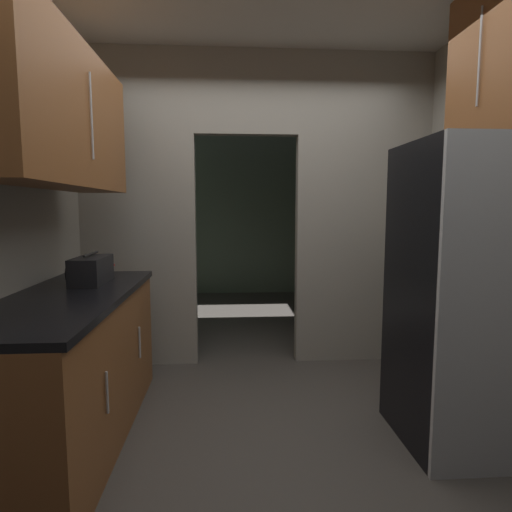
# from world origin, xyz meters

# --- Properties ---
(ground) EXTENTS (20.00, 20.00, 0.00)m
(ground) POSITION_xyz_m (0.00, 0.00, 0.00)
(ground) COLOR #47423D
(kitchen_partition) EXTENTS (3.09, 0.12, 2.76)m
(kitchen_partition) POSITION_xyz_m (0.03, 1.44, 1.48)
(kitchen_partition) COLOR #9E998C
(kitchen_partition) RESTS_ON ground
(adjoining_room_shell) EXTENTS (3.09, 3.26, 2.76)m
(adjoining_room_shell) POSITION_xyz_m (0.00, 3.57, 1.38)
(adjoining_room_shell) COLOR slate
(adjoining_room_shell) RESTS_ON ground
(refrigerator) EXTENTS (0.71, 0.77, 1.78)m
(refrigerator) POSITION_xyz_m (1.12, 0.00, 0.89)
(refrigerator) COLOR black
(refrigerator) RESTS_ON ground
(lower_cabinet_run) EXTENTS (0.66, 1.83, 0.90)m
(lower_cabinet_run) POSITION_xyz_m (-1.21, 0.15, 0.45)
(lower_cabinet_run) COLOR brown
(lower_cabinet_run) RESTS_ON ground
(upper_cabinet_counterside) EXTENTS (0.36, 1.65, 0.80)m
(upper_cabinet_counterside) POSITION_xyz_m (-1.21, 0.15, 1.92)
(upper_cabinet_counterside) COLOR brown
(upper_cabinet_fridgeside) EXTENTS (0.36, 0.78, 0.92)m
(upper_cabinet_fridgeside) POSITION_xyz_m (1.36, 0.10, 2.27)
(upper_cabinet_fridgeside) COLOR brown
(boombox) EXTENTS (0.20, 0.40, 0.21)m
(boombox) POSITION_xyz_m (-1.19, 0.52, 0.99)
(boombox) COLOR black
(boombox) RESTS_ON lower_cabinet_run
(book_stack) EXTENTS (0.15, 0.17, 0.10)m
(book_stack) POSITION_xyz_m (-1.21, 0.84, 0.95)
(book_stack) COLOR #8C3893
(book_stack) RESTS_ON lower_cabinet_run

